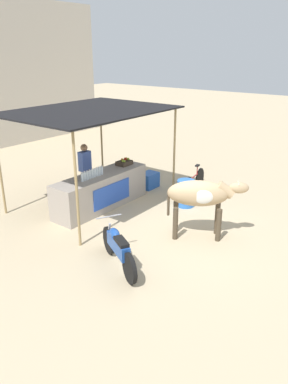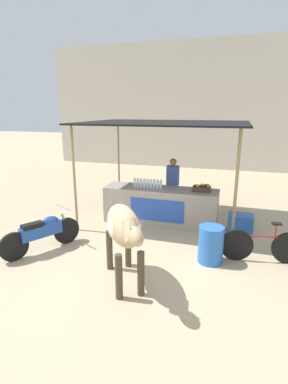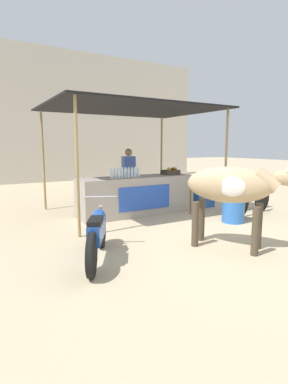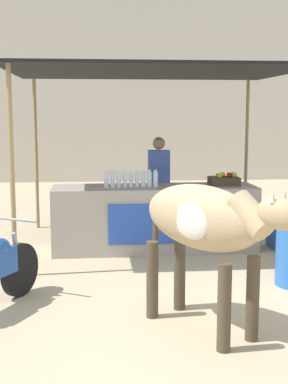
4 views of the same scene
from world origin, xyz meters
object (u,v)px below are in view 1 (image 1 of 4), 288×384
object	(u,v)px
water_barrel	(186,193)
motorcycle_parked	(118,247)
stall_counter	(101,191)
vendor_behind_counter	(85,171)
cooler_box	(149,180)
fruit_crate	(124,162)
bicycle_leaning	(194,182)
cow	(201,195)

from	to	relation	value
water_barrel	motorcycle_parked	size ratio (longest dim) A/B	0.47
motorcycle_parked	stall_counter	bearing A→B (deg)	49.87
vendor_behind_counter	cooler_box	bearing A→B (deg)	-24.08
water_barrel	fruit_crate	bearing A→B (deg)	102.84
stall_counter	motorcycle_parked	distance (m)	3.12
fruit_crate	vendor_behind_counter	xyz separation A→B (m)	(-0.91, 0.70, -0.18)
bicycle_leaning	stall_counter	bearing A→B (deg)	148.87
vendor_behind_counter	cow	size ratio (longest dim) A/B	0.95
cow	bicycle_leaning	xyz separation A→B (m)	(2.37, 1.53, -0.69)
fruit_crate	vendor_behind_counter	size ratio (longest dim) A/B	0.27
cow	motorcycle_parked	world-z (taller)	cow
fruit_crate	cow	size ratio (longest dim) A/B	0.25
motorcycle_parked	bicycle_leaning	xyz separation A→B (m)	(4.49, 0.89, -0.08)
stall_counter	water_barrel	size ratio (longest dim) A/B	3.98
cooler_box	cow	world-z (taller)	cow
fruit_crate	bicycle_leaning	size ratio (longest dim) A/B	0.27
cow	bicycle_leaning	distance (m)	2.90
fruit_crate	motorcycle_parked	distance (m)	3.97
stall_counter	motorcycle_parked	xyz separation A→B (m)	(-2.01, -2.39, -0.05)
cow	vendor_behind_counter	bearing A→B (deg)	89.35
cooler_box	stall_counter	bearing A→B (deg)	177.30
cow	motorcycle_parked	distance (m)	2.30
stall_counter	vendor_behind_counter	world-z (taller)	vendor_behind_counter
vendor_behind_counter	bicycle_leaning	size ratio (longest dim) A/B	1.00
fruit_crate	water_barrel	xyz separation A→B (m)	(0.43, -1.87, -0.66)
motorcycle_parked	bicycle_leaning	size ratio (longest dim) A/B	0.98
cooler_box	bicycle_leaning	world-z (taller)	bicycle_leaning
fruit_crate	bicycle_leaning	world-z (taller)	fruit_crate
vendor_behind_counter	cow	bearing A→B (deg)	-90.65
stall_counter	cooler_box	xyz separation A→B (m)	(2.06, -0.10, -0.24)
stall_counter	cow	bearing A→B (deg)	-87.81
cooler_box	cow	size ratio (longest dim) A/B	0.35
cooler_box	motorcycle_parked	xyz separation A→B (m)	(-4.07, -2.29, 0.19)
stall_counter	motorcycle_parked	bearing A→B (deg)	-130.13
vendor_behind_counter	fruit_crate	bearing A→B (deg)	-37.59
stall_counter	bicycle_leaning	distance (m)	2.90
cow	bicycle_leaning	world-z (taller)	cow
water_barrel	bicycle_leaning	xyz separation A→B (m)	(0.99, 0.31, -0.03)
vendor_behind_counter	bicycle_leaning	distance (m)	3.27
stall_counter	vendor_behind_counter	size ratio (longest dim) A/B	1.82
fruit_crate	cow	distance (m)	3.23
fruit_crate	cooler_box	distance (m)	1.28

